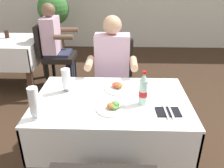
% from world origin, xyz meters
% --- Properties ---
extents(main_dining_table, '(1.21, 0.81, 0.74)m').
position_xyz_m(main_dining_table, '(-0.02, 0.19, 0.57)').
color(main_dining_table, white).
rests_on(main_dining_table, ground).
extents(chair_far_diner_seat, '(0.44, 0.50, 0.97)m').
position_xyz_m(chair_far_diner_seat, '(-0.02, 0.99, 0.55)').
color(chair_far_diner_seat, black).
rests_on(chair_far_diner_seat, ground).
extents(seated_diner_far, '(0.50, 0.46, 1.26)m').
position_xyz_m(seated_diner_far, '(-0.04, 0.88, 0.71)').
color(seated_diner_far, '#282D42').
rests_on(seated_diner_far, ground).
extents(plate_near_camera, '(0.22, 0.22, 0.06)m').
position_xyz_m(plate_near_camera, '(-0.01, 0.04, 0.76)').
color(plate_near_camera, white).
rests_on(plate_near_camera, main_dining_table).
extents(plate_far_diner, '(0.26, 0.26, 0.05)m').
position_xyz_m(plate_far_diner, '(0.04, 0.36, 0.76)').
color(plate_far_diner, white).
rests_on(plate_far_diner, main_dining_table).
extents(beer_glass_left, '(0.07, 0.07, 0.23)m').
position_xyz_m(beer_glass_left, '(-0.52, -0.09, 0.86)').
color(beer_glass_left, white).
rests_on(beer_glass_left, main_dining_table).
extents(beer_glass_middle, '(0.07, 0.07, 0.20)m').
position_xyz_m(beer_glass_middle, '(-0.39, 0.31, 0.85)').
color(beer_glass_middle, white).
rests_on(beer_glass_middle, main_dining_table).
extents(cola_bottle_primary, '(0.07, 0.07, 0.27)m').
position_xyz_m(cola_bottle_primary, '(0.22, 0.13, 0.86)').
color(cola_bottle_primary, silver).
rests_on(cola_bottle_primary, main_dining_table).
extents(napkin_cutlery_set, '(0.17, 0.19, 0.01)m').
position_xyz_m(napkin_cutlery_set, '(0.39, 0.01, 0.75)').
color(napkin_cutlery_set, black).
rests_on(napkin_cutlery_set, main_dining_table).
extents(background_dining_table, '(1.01, 0.83, 0.74)m').
position_xyz_m(background_dining_table, '(-1.65, 1.89, 0.56)').
color(background_dining_table, white).
rests_on(background_dining_table, ground).
extents(background_chair_right, '(0.50, 0.44, 0.97)m').
position_xyz_m(background_chair_right, '(-0.94, 1.89, 0.55)').
color(background_chair_right, black).
rests_on(background_chair_right, ground).
extents(background_patron, '(0.46, 0.50, 1.26)m').
position_xyz_m(background_patron, '(-0.89, 1.89, 0.71)').
color(background_patron, '#282D42').
rests_on(background_patron, ground).
extents(background_table_tumbler, '(0.06, 0.06, 0.11)m').
position_xyz_m(background_table_tumbler, '(-1.64, 2.00, 0.80)').
color(background_table_tumbler, black).
rests_on(background_table_tumbler, background_dining_table).
extents(potted_plant_corner, '(0.62, 0.62, 1.28)m').
position_xyz_m(potted_plant_corner, '(-1.28, 3.38, 0.87)').
color(potted_plant_corner, brown).
rests_on(potted_plant_corner, ground).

